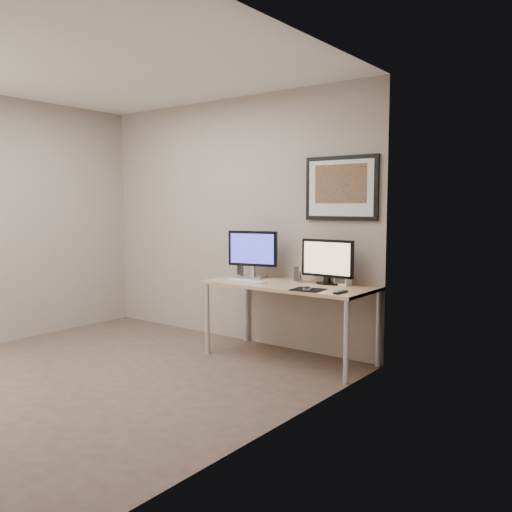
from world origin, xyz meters
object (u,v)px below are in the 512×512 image
object	(u,v)px
desk	(289,291)
framed_art	(341,188)
monitor_tv	(327,260)
speaker_right	(298,273)
monitor_large	(253,252)
keyboard	(246,281)
speaker_left	(240,268)
fan_unit	(343,274)

from	to	relation	value
desk	framed_art	size ratio (longest dim) A/B	2.13
monitor_tv	speaker_right	bearing A→B (deg)	-174.26
monitor_large	monitor_tv	size ratio (longest dim) A/B	0.97
keyboard	monitor_tv	bearing A→B (deg)	27.36
speaker_left	keyboard	distance (m)	0.47
desk	speaker_left	world-z (taller)	speaker_left
desk	speaker_right	bearing A→B (deg)	88.80
speaker_right	desk	bearing A→B (deg)	-96.86
framed_art	fan_unit	bearing A→B (deg)	-50.15
monitor_tv	speaker_right	xyz separation A→B (m)	(-0.30, -0.03, -0.14)
speaker_left	keyboard	bearing A→B (deg)	-61.17
desk	speaker_left	xyz separation A→B (m)	(-0.72, 0.17, 0.15)
monitor_tv	keyboard	bearing A→B (deg)	-155.00
speaker_right	keyboard	bearing A→B (deg)	-149.27
speaker_left	keyboard	world-z (taller)	speaker_left
speaker_left	speaker_right	distance (m)	0.73
monitor_large	speaker_right	bearing A→B (deg)	-9.77
desk	monitor_large	size ratio (longest dim) A/B	3.11
desk	speaker_left	distance (m)	0.76
speaker_left	speaker_right	world-z (taller)	speaker_right
keyboard	fan_unit	world-z (taller)	fan_unit
monitor_tv	speaker_left	xyz separation A→B (m)	(-1.03, 0.00, -0.14)
framed_art	speaker_left	size ratio (longest dim) A/B	4.68
speaker_right	keyboard	xyz separation A→B (m)	(-0.40, -0.29, -0.08)
speaker_left	keyboard	xyz separation A→B (m)	(0.33, -0.32, -0.07)
speaker_left	speaker_right	bearing A→B (deg)	-19.03
speaker_left	fan_unit	world-z (taller)	fan_unit
monitor_large	speaker_right	world-z (taller)	monitor_large
desk	monitor_large	distance (m)	0.62
monitor_large	monitor_tv	bearing A→B (deg)	-9.28
desk	monitor_large	world-z (taller)	monitor_large
speaker_right	keyboard	distance (m)	0.50
monitor_large	keyboard	xyz separation A→B (m)	(0.12, -0.26, -0.26)
monitor_tv	keyboard	distance (m)	0.80
monitor_tv	keyboard	size ratio (longest dim) A/B	1.25
monitor_large	speaker_left	world-z (taller)	monitor_large
monitor_tv	keyboard	xyz separation A→B (m)	(-0.70, -0.32, -0.22)
desk	fan_unit	size ratio (longest dim) A/B	7.80
desk	keyboard	bearing A→B (deg)	-158.82
desk	monitor_large	xyz separation A→B (m)	(-0.52, 0.10, 0.33)
speaker_left	fan_unit	bearing A→B (deg)	-14.50
framed_art	monitor_tv	size ratio (longest dim) A/B	1.41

